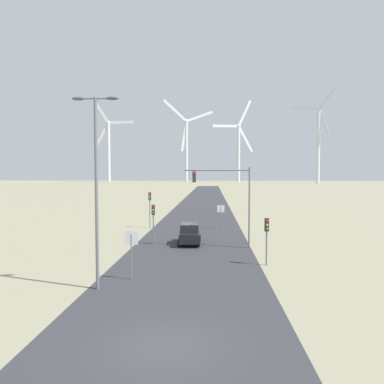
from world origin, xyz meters
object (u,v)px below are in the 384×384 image
Objects in this scene: stop_sign_far at (221,212)px; traffic_light_post_near_left at (153,215)px; traffic_light_post_mid_left at (150,202)px; stop_sign_near at (131,246)px; traffic_light_post_near_right at (267,231)px; wind_turbine_right at (318,138)px; car_approaching at (190,234)px; wind_turbine_far_left at (109,145)px; streetlamp at (96,171)px; wind_turbine_center at (239,147)px; wind_turbine_left at (186,144)px; traffic_light_mast_overhead at (227,190)px.

traffic_light_post_near_left reaches higher than stop_sign_far.
traffic_light_post_mid_left reaches higher than traffic_light_post_near_left.
traffic_light_post_mid_left is at bearing -177.77° from stop_sign_far.
traffic_light_post_near_right is (8.43, 3.85, 0.36)m from stop_sign_near.
wind_turbine_right is (64.86, 193.76, 25.93)m from stop_sign_far.
wind_turbine_far_left reaches higher than car_approaching.
wind_turbine_far_left is (-75.80, 234.23, 23.31)m from traffic_light_post_near_right.
traffic_light_post_near_left is 0.06× the size of wind_turbine_right.
streetlamp is 0.18× the size of wind_turbine_far_left.
stop_sign_far is at bearing -94.58° from wind_turbine_center.
traffic_light_post_near_left is at bearing -78.59° from traffic_light_post_mid_left.
traffic_light_post_near_left is 243.99m from wind_turbine_left.
streetlamp is at bearing -95.84° from wind_turbine_center.
streetlamp is at bearing -122.90° from traffic_light_mast_overhead.
wind_turbine_center is at bearing 85.42° from stop_sign_far.
streetlamp is 3.19× the size of traffic_light_post_near_right.
streetlamp is at bearing -149.94° from traffic_light_post_near_right.
traffic_light_post_near_right is at bearing -81.03° from stop_sign_far.
traffic_light_post_mid_left is 222.88m from wind_turbine_center.
wind_turbine_center is (23.40, 240.82, 22.74)m from stop_sign_near.
traffic_light_post_near_left is (-0.54, 11.75, 0.49)m from stop_sign_near.
traffic_light_post_near_left is 0.83× the size of traffic_light_post_mid_left.
traffic_light_mast_overhead is at bearing -17.77° from traffic_light_post_near_left.
wind_turbine_right is at bearing 69.41° from traffic_light_post_mid_left.
wind_turbine_center reaches higher than traffic_light_mast_overhead.
streetlamp is 3.92× the size of stop_sign_far.
streetlamp reaches higher than stop_sign_near.
traffic_light_post_mid_left is 13.79m from traffic_light_mast_overhead.
traffic_light_post_mid_left is 0.07× the size of wind_turbine_right.
traffic_light_post_mid_left is at bearing -110.59° from wind_turbine_right.
traffic_light_post_near_left is at bearing 92.63° from stop_sign_near.
wind_turbine_far_left reaches higher than traffic_light_post_near_right.
traffic_light_post_mid_left is (-2.30, 20.50, 0.98)m from stop_sign_near.
stop_sign_near is 255.75m from wind_turbine_left.
traffic_light_post_near_left is (-6.30, -9.06, 0.67)m from stop_sign_far.
stop_sign_near is 0.70× the size of traffic_light_post_mid_left.
traffic_light_post_mid_left is 0.07× the size of wind_turbine_center.
traffic_light_post_near_right is at bearing 30.06° from streetlamp.
wind_turbine_center is at bearing 84.45° from stop_sign_near.
wind_turbine_far_left is (-73.38, 228.42, 20.83)m from traffic_light_mast_overhead.
traffic_light_mast_overhead is at bearing -72.19° from wind_turbine_far_left.
streetlamp is 257.13m from wind_turbine_left.
traffic_light_post_mid_left reaches higher than stop_sign_near.
wind_turbine_right is (64.61, 204.92, 22.92)m from traffic_light_mast_overhead.
traffic_light_mast_overhead reaches higher than traffic_light_post_mid_left.
traffic_light_mast_overhead is 0.11× the size of wind_turbine_left.
stop_sign_near is 0.84× the size of traffic_light_post_near_left.
traffic_light_post_near_left is at bearing 86.19° from streetlamp.
wind_turbine_far_left reaches higher than stop_sign_near.
streetlamp is 1.53× the size of traffic_light_mast_overhead.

